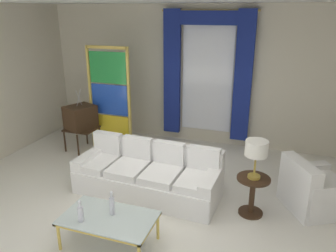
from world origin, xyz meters
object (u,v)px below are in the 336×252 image
bottle_blue_decanter (112,205)px  armchair_white (313,192)px  vintage_tv (81,118)px  table_lamp_brass (256,150)px  bottle_crystal_tall (81,213)px  round_side_table (252,192)px  stained_glass_divider (110,102)px  coffee_table (109,219)px  couch_white_long (149,175)px  peacock_figurine (115,149)px

bottle_blue_decanter → armchair_white: armchair_white is taller
vintage_tv → armchair_white: (4.51, -0.76, -0.44)m
armchair_white → table_lamp_brass: size_ratio=1.95×
bottle_crystal_tall → round_side_table: bottle_crystal_tall is taller
armchair_white → stained_glass_divider: (-3.97, 1.07, 0.77)m
coffee_table → stained_glass_divider: bearing=117.7°
bottle_blue_decanter → round_side_table: size_ratio=0.55×
stained_glass_divider → table_lamp_brass: stained_glass_divider is taller
table_lamp_brass → couch_white_long: bearing=176.5°
bottle_blue_decanter → peacock_figurine: 2.58m
bottle_blue_decanter → couch_white_long: bearing=91.7°
couch_white_long → round_side_table: couch_white_long is taller
coffee_table → peacock_figurine: bearing=116.4°
couch_white_long → stained_glass_divider: size_ratio=1.08×
bottle_crystal_tall → vintage_tv: bearing=123.0°
armchair_white → couch_white_long: bearing=-172.3°
round_side_table → bottle_blue_decanter: bearing=-143.0°
stained_glass_divider → round_side_table: (3.12, -1.51, -0.70)m
table_lamp_brass → bottle_blue_decanter: bearing=-143.0°
round_side_table → table_lamp_brass: 0.67m
armchair_white → round_side_table: size_ratio=1.87×
coffee_table → round_side_table: bearing=38.2°
couch_white_long → coffee_table: (0.02, -1.40, 0.07)m
bottle_crystal_tall → armchair_white: (2.77, 1.93, -0.24)m
coffee_table → table_lamp_brass: 2.19m
coffee_table → couch_white_long: bearing=90.8°
vintage_tv → coffee_table: bearing=-51.1°
bottle_crystal_tall → armchair_white: size_ratio=0.27×
stained_glass_divider → bottle_crystal_tall: bearing=-68.1°
armchair_white → peacock_figurine: (-3.65, 0.60, -0.07)m
couch_white_long → vintage_tv: 2.32m
bottle_blue_decanter → bottle_crystal_tall: bearing=-138.3°
coffee_table → vintage_tv: bearing=128.9°
bottle_crystal_tall → round_side_table: 2.43m
couch_white_long → stained_glass_divider: bearing=136.0°
bottle_blue_decanter → armchair_white: (2.47, 1.67, -0.26)m
vintage_tv → round_side_table: vintage_tv is taller
bottle_blue_decanter → table_lamp_brass: bearing=37.0°
couch_white_long → stained_glass_divider: stained_glass_divider is taller
couch_white_long → armchair_white: bearing=7.7°
round_side_table → armchair_white: bearing=27.5°
bottle_crystal_tall → armchair_white: armchair_white is taller
couch_white_long → coffee_table: bearing=-89.2°
stained_glass_divider → round_side_table: 3.54m
table_lamp_brass → coffee_table: bearing=-141.8°
armchair_white → stained_glass_divider: stained_glass_divider is taller
bottle_crystal_tall → peacock_figurine: 2.70m
bottle_crystal_tall → vintage_tv: (-1.74, 2.68, 0.20)m
coffee_table → bottle_crystal_tall: bottle_crystal_tall is taller
bottle_blue_decanter → bottle_crystal_tall: (-0.29, -0.26, -0.02)m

